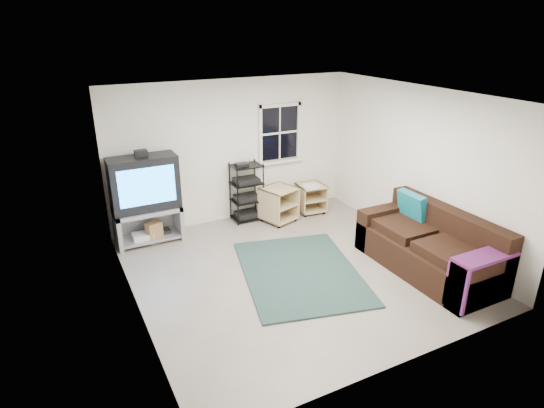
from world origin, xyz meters
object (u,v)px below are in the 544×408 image
side_table_left (277,203)px  side_table_right (310,196)px  sofa (430,248)px  av_rack (247,195)px  tv_unit (145,193)px

side_table_left → side_table_right: (0.79, 0.10, -0.03)m
side_table_left → sofa: bearing=-66.2°
sofa → side_table_right: bearing=98.1°
side_table_left → av_rack: bearing=148.2°
side_table_right → sofa: (0.39, -2.78, 0.04)m
av_rack → side_table_left: size_ratio=1.58×
tv_unit → av_rack: bearing=2.2°
tv_unit → sofa: (3.53, -2.91, -0.52)m
side_table_left → sofa: size_ratio=0.32×
side_table_left → sofa: sofa is taller
tv_unit → sofa: 4.60m
side_table_left → side_table_right: bearing=7.2°
side_table_left → side_table_right: 0.79m
tv_unit → side_table_left: bearing=-5.5°
av_rack → sofa: bearing=-60.8°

